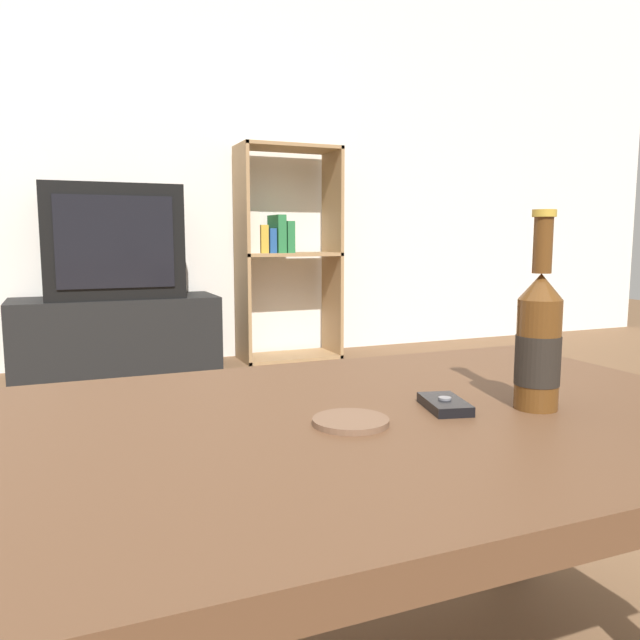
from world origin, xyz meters
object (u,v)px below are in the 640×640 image
cell_phone (445,404)px  tv_stand (117,336)px  bookshelf (283,249)px  beer_bottle (538,341)px  television (113,242)px

cell_phone → tv_stand: bearing=108.2°
bookshelf → beer_bottle: (-0.63, -2.88, -0.07)m
bookshelf → beer_bottle: bookshelf is taller
cell_phone → bookshelf: bearing=88.7°
tv_stand → bookshelf: (0.98, 0.07, 0.46)m
bookshelf → cell_phone: bearing=-104.8°
television → tv_stand: bearing=90.0°
bookshelf → beer_bottle: 2.95m
television → cell_phone: size_ratio=6.72×
bookshelf → tv_stand: bearing=-175.7°
television → cell_phone: bearing=-85.3°
tv_stand → bookshelf: 1.08m
tv_stand → bookshelf: bearing=4.3°
bookshelf → beer_bottle: bearing=-102.3°
tv_stand → television: television is taller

